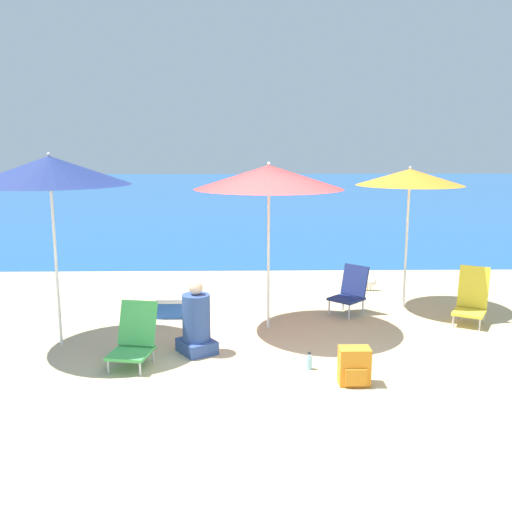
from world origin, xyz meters
The scene contains 13 objects.
ground_plane centered at (0.00, 0.00, 0.00)m, with size 60.00×60.00×0.00m, color #C6B284.
sea_water centered at (0.00, 25.13, 0.00)m, with size 60.00×40.00×0.01m.
beach_umbrella_orange centered at (2.11, 2.43, 2.03)m, with size 1.61×1.61×2.19m.
beach_umbrella_navy centered at (-2.73, 0.82, 2.20)m, with size 1.94×1.94×2.42m.
beach_umbrella_red centered at (-0.06, 1.43, 2.09)m, with size 2.00×2.00×2.29m.
beach_chair_green centered at (-1.66, 0.16, 0.31)m, with size 0.54×0.68×0.71m.
beach_chair_navy centered at (1.21, 2.12, 0.37)m, with size 0.65×0.65×0.73m.
beach_chair_yellow centered at (2.85, 1.64, 0.36)m, with size 0.62×0.67×0.80m.
person_seated_near centered at (-0.97, 0.50, 0.37)m, with size 0.55×0.57×0.91m.
backpack_orange centered at (0.78, -0.48, 0.20)m, with size 0.33×0.24×0.40m.
water_bottle centered at (0.34, -0.06, 0.08)m, with size 0.07×0.07×0.20m.
cooler_box centered at (-1.45, 2.04, 0.15)m, with size 0.47×0.35×0.29m.
seagull centered at (1.81, 3.50, 0.14)m, with size 0.27×0.11×0.23m.
Camera 1 is at (-0.38, -6.16, 2.50)m, focal length 40.00 mm.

